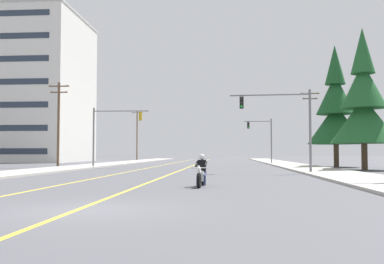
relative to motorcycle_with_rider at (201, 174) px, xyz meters
name	(u,v)px	position (x,y,z in m)	size (l,w,h in m)	color
ground_plane	(88,210)	(-2.57, -8.10, -0.59)	(400.00, 400.00, 0.00)	#515156
lane_stripe_center	(196,164)	(-2.83, 36.90, -0.58)	(0.16, 100.00, 0.01)	yellow
lane_stripe_left	(167,164)	(-6.67, 36.90, -0.58)	(0.16, 100.00, 0.01)	yellow
sidewalk_kerb_right	(292,165)	(8.78, 31.90, -0.52)	(4.40, 110.00, 0.14)	#ADA89E
sidewalk_kerb_left	(102,165)	(-13.92, 31.90, -0.52)	(4.40, 110.00, 0.14)	#ADA89E
motorcycle_with_rider	(201,174)	(0.00, 0.00, 0.00)	(0.70, 2.19, 1.46)	black
traffic_signal_near_right	(286,117)	(5.54, 12.99, 3.58)	(5.97, 0.54, 6.20)	slate
traffic_signal_near_left	(110,127)	(-10.88, 24.44, 3.57)	(5.82, 0.55, 6.20)	slate
traffic_signal_mid_right	(264,135)	(6.25, 40.38, 3.44)	(3.78, 0.47, 6.20)	slate
utility_pole_left_near	(58,121)	(-16.49, 24.71, 4.24)	(2.19, 0.26, 8.96)	brown
utility_pole_right_far	(310,125)	(11.52, 34.98, 4.42)	(2.32, 0.26, 9.29)	brown
utility_pole_left_far	(137,134)	(-17.33, 68.98, 4.76)	(2.28, 0.26, 10.24)	brown
conifer_tree_right_verge_near	(363,104)	(13.23, 19.66, 5.22)	(5.76, 5.76, 12.67)	#4C3828
conifer_tree_right_verge_far	(336,111)	(12.87, 27.95, 5.46)	(5.99, 5.99, 13.18)	#4C3828
apartment_building_far_left_block	(17,89)	(-34.91, 52.28, 11.90)	(22.72, 18.51, 24.97)	silver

